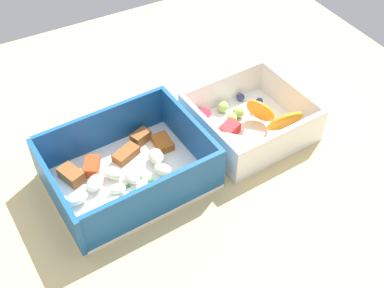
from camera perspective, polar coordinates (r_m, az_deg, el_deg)
table_surface at (r=66.41cm, az=1.20°, el=-1.99°), size 80.00×80.00×2.00cm
pasta_container at (r=61.79cm, az=-7.63°, el=-2.98°), size 20.00×15.91×6.48cm
fruit_bowl at (r=68.17cm, az=6.85°, el=2.64°), size 15.64×14.71×5.85cm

